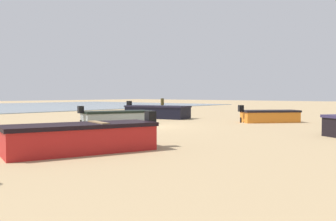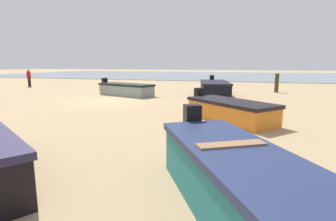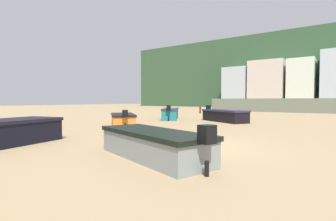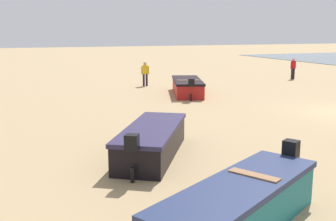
{
  "view_description": "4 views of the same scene",
  "coord_description": "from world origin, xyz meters",
  "px_view_note": "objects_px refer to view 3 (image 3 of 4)",
  "views": [
    {
      "loc": [
        14.42,
        13.77,
        1.74
      ],
      "look_at": [
        1.91,
        3.25,
        1.02
      ],
      "focal_mm": 39.49,
      "sensor_mm": 36.0,
      "label": 1
    },
    {
      "loc": [
        -7.72,
        13.63,
        2.07
      ],
      "look_at": [
        -5.81,
        7.36,
        0.91
      ],
      "focal_mm": 27.97,
      "sensor_mm": 36.0,
      "label": 2
    },
    {
      "loc": [
        4.34,
        -7.74,
        1.62
      ],
      "look_at": [
        -5.64,
        6.84,
        0.91
      ],
      "focal_mm": 26.82,
      "sensor_mm": 36.0,
      "label": 3
    },
    {
      "loc": [
        -13.81,
        14.09,
        3.66
      ],
      "look_at": [
        -1.18,
        9.27,
        0.98
      ],
      "focal_mm": 43.21,
      "sensor_mm": 36.0,
      "label": 4
    }
  ],
  "objects_px": {
    "boat_teal_2": "(170,114)",
    "boat_black_3": "(224,116)",
    "mooring_post_near_water": "(200,109)",
    "boat_orange_4": "(123,120)",
    "boat_grey_0": "(153,144)"
  },
  "relations": [
    {
      "from": "boat_teal_2",
      "to": "mooring_post_near_water",
      "type": "distance_m",
      "value": 10.3
    },
    {
      "from": "boat_teal_2",
      "to": "boat_orange_4",
      "type": "height_order",
      "value": "boat_teal_2"
    },
    {
      "from": "boat_black_3",
      "to": "boat_orange_4",
      "type": "bearing_deg",
      "value": -1.73
    },
    {
      "from": "boat_black_3",
      "to": "mooring_post_near_water",
      "type": "relative_size",
      "value": 4.41
    },
    {
      "from": "boat_teal_2",
      "to": "boat_black_3",
      "type": "xyz_separation_m",
      "value": [
        4.91,
        0.05,
        -0.02
      ]
    },
    {
      "from": "boat_orange_4",
      "to": "boat_teal_2",
      "type": "bearing_deg",
      "value": 47.22
    },
    {
      "from": "boat_orange_4",
      "to": "boat_grey_0",
      "type": "bearing_deg",
      "value": -88.84
    },
    {
      "from": "boat_teal_2",
      "to": "boat_black_3",
      "type": "relative_size",
      "value": 1.02
    },
    {
      "from": "mooring_post_near_water",
      "to": "boat_black_3",
      "type": "bearing_deg",
      "value": -54.42
    },
    {
      "from": "boat_teal_2",
      "to": "boat_black_3",
      "type": "bearing_deg",
      "value": -29.48
    },
    {
      "from": "boat_orange_4",
      "to": "mooring_post_near_water",
      "type": "height_order",
      "value": "boat_orange_4"
    },
    {
      "from": "boat_black_3",
      "to": "boat_orange_4",
      "type": "distance_m",
      "value": 7.8
    },
    {
      "from": "boat_black_3",
      "to": "mooring_post_near_water",
      "type": "xyz_separation_m",
      "value": [
        -7.15,
        10.0,
        0.03
      ]
    },
    {
      "from": "boat_orange_4",
      "to": "boat_black_3",
      "type": "bearing_deg",
      "value": 8.45
    },
    {
      "from": "boat_grey_0",
      "to": "boat_black_3",
      "type": "xyz_separation_m",
      "value": [
        -2.94,
        12.66,
        0.06
      ]
    }
  ]
}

